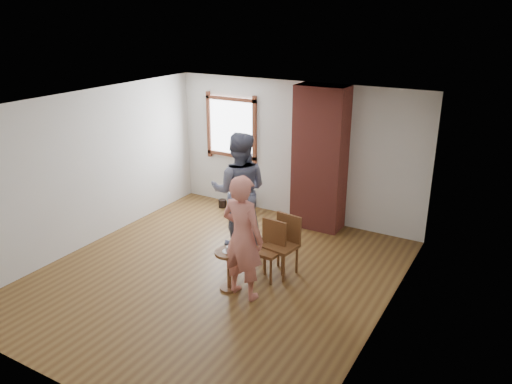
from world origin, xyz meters
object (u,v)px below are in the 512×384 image
at_px(stoneware_crock, 240,199).
at_px(person_pink, 243,238).
at_px(man, 239,191).
at_px(dining_chair_right, 284,241).
at_px(side_table, 229,264).
at_px(dining_chair_left, 270,246).

relative_size(stoneware_crock, person_pink, 0.28).
bearing_deg(man, person_pink, 98.77).
height_order(stoneware_crock, dining_chair_right, dining_chair_right).
bearing_deg(person_pink, side_table, -1.41).
relative_size(side_table, man, 0.30).
height_order(dining_chair_left, dining_chair_right, dining_chair_right).
bearing_deg(stoneware_crock, dining_chair_left, -48.45).
relative_size(man, person_pink, 1.11).
relative_size(stoneware_crock, dining_chair_left, 0.58).
bearing_deg(dining_chair_right, dining_chair_left, -117.51).
distance_m(stoneware_crock, man, 1.70).
height_order(dining_chair_right, side_table, dining_chair_right).
bearing_deg(dining_chair_left, side_table, -111.99).
bearing_deg(dining_chair_right, side_table, -110.03).
relative_size(stoneware_crock, dining_chair_right, 0.54).
bearing_deg(side_table, man, 115.43).
xyz_separation_m(stoneware_crock, dining_chair_left, (1.73, -1.95, 0.23)).
xyz_separation_m(stoneware_crock, person_pink, (1.67, -2.63, 0.64)).
relative_size(stoneware_crock, side_table, 0.83).
xyz_separation_m(dining_chair_left, person_pink, (-0.06, -0.68, 0.41)).
xyz_separation_m(dining_chair_left, side_table, (-0.32, -0.65, -0.08)).
distance_m(stoneware_crock, person_pink, 3.18).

